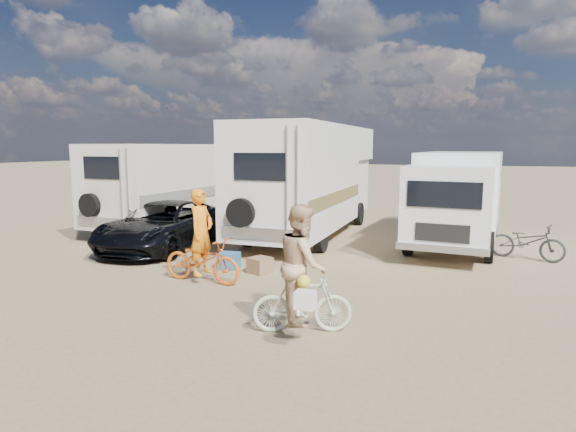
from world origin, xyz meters
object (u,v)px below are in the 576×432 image
(rv_main, at_px, (310,181))
(box_truck, at_px, (457,199))
(bike_woman, at_px, (302,303))
(bike_parked, at_px, (527,241))
(rv_left, at_px, (183,186))
(cooler, at_px, (229,261))
(rider_man, at_px, (202,240))
(crate, at_px, (260,265))
(bike_man, at_px, (202,260))
(dark_suv, at_px, (164,225))
(rider_woman, at_px, (302,275))

(rv_main, distance_m, box_truck, 4.57)
(bike_woman, bearing_deg, bike_parked, -51.24)
(rv_left, relative_size, cooler, 15.65)
(cooler, bearing_deg, box_truck, 38.96)
(rider_man, bearing_deg, crate, -33.98)
(bike_parked, bearing_deg, bike_man, 142.00)
(dark_suv, relative_size, bike_woman, 3.04)
(rider_woman, relative_size, bike_parked, 1.03)
(rv_left, height_order, bike_parked, rv_left)
(rv_left, height_order, rider_man, rv_left)
(crate, bearing_deg, rider_woman, -57.54)
(dark_suv, distance_m, bike_woman, 7.40)
(bike_man, bearing_deg, cooler, 3.82)
(box_truck, height_order, bike_man, box_truck)
(rider_woman, xyz_separation_m, bike_parked, (4.01, 6.59, -0.45))
(rv_main, height_order, cooler, rv_main)
(rv_main, relative_size, cooler, 16.91)
(bike_man, relative_size, crate, 4.04)
(bike_man, bearing_deg, dark_suv, 49.89)
(rv_main, distance_m, crate, 5.38)
(box_truck, xyz_separation_m, rider_woman, (-2.26, -7.95, -0.43))
(rv_left, relative_size, bike_woman, 4.92)
(rv_left, bearing_deg, dark_suv, -62.64)
(rv_main, relative_size, box_truck, 1.28)
(bike_woman, xyz_separation_m, bike_parked, (4.01, 6.59, 0.00))
(bike_woman, xyz_separation_m, rider_woman, (0.00, 0.00, 0.45))
(cooler, bearing_deg, rv_main, 79.94)
(cooler, relative_size, crate, 1.09)
(box_truck, distance_m, dark_suv, 8.51)
(crate, bearing_deg, box_truck, 48.80)
(box_truck, distance_m, rider_woman, 8.28)
(rv_left, distance_m, box_truck, 9.40)
(box_truck, relative_size, cooler, 13.16)
(bike_woman, bearing_deg, rider_woman, -0.00)
(rv_main, height_order, rider_woman, rv_main)
(cooler, bearing_deg, bike_woman, -52.62)
(dark_suv, height_order, bike_woman, dark_suv)
(bike_man, bearing_deg, box_truck, -35.60)
(rv_left, distance_m, bike_woman, 11.05)
(rv_left, height_order, bike_woman, rv_left)
(bike_man, relative_size, rider_woman, 0.99)
(rv_left, distance_m, dark_suv, 3.96)
(rider_man, distance_m, cooler, 1.43)
(rv_main, relative_size, crate, 18.39)
(dark_suv, xyz_separation_m, crate, (3.64, -1.70, -0.48))
(dark_suv, bearing_deg, rv_main, 43.92)
(rv_main, xyz_separation_m, cooler, (-0.55, -4.99, -1.58))
(dark_suv, distance_m, bike_man, 3.92)
(rv_main, height_order, bike_woman, rv_main)
(crate, bearing_deg, bike_woman, -57.54)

